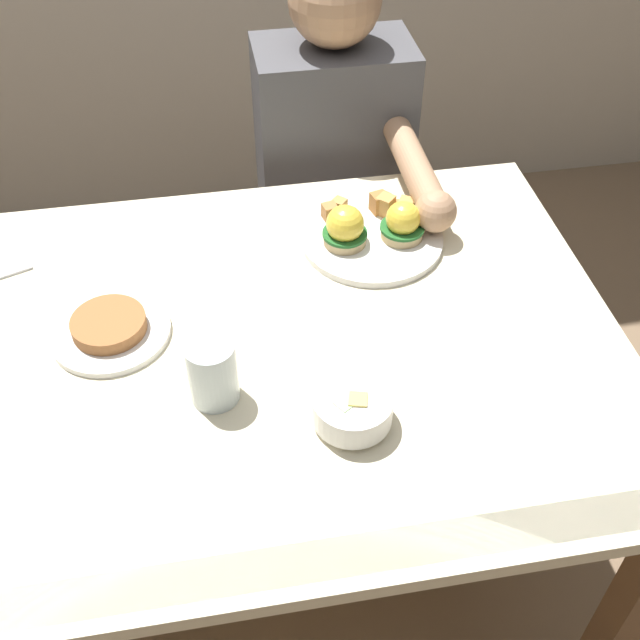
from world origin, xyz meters
TOP-DOWN VIEW (x-y plane):
  - ground_plane at (0.00, 0.00)m, footprint 6.00×6.00m
  - dining_table at (0.00, 0.00)m, footprint 1.20×0.90m
  - eggs_benedict_plate at (0.23, 0.24)m, footprint 0.27×0.27m
  - fruit_bowl at (0.11, -0.18)m, footprint 0.12×0.12m
  - water_glass_near at (-0.09, -0.10)m, footprint 0.08×0.08m
  - side_plate at (-0.25, 0.07)m, footprint 0.20×0.20m
  - diner_person at (0.24, 0.60)m, footprint 0.34×0.54m

SIDE VIEW (x-z plane):
  - ground_plane at x=0.00m, z-range 0.00..0.00m
  - dining_table at x=0.00m, z-range 0.26..1.00m
  - diner_person at x=0.24m, z-range 0.08..1.22m
  - side_plate at x=-0.25m, z-range 0.74..0.77m
  - eggs_benedict_plate at x=0.23m, z-range 0.72..0.81m
  - fruit_bowl at x=0.11m, z-range 0.74..0.80m
  - water_glass_near at x=-0.09m, z-range 0.73..0.84m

